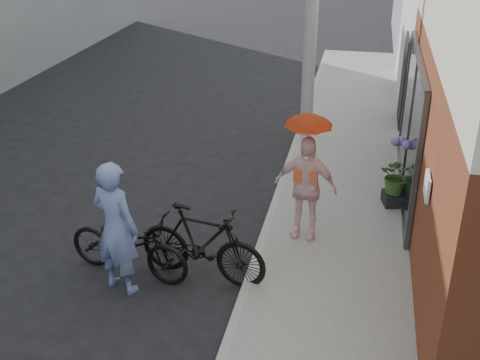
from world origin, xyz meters
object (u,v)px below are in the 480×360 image
(officer, at_px, (116,228))
(kimono_woman, at_px, (305,187))
(planter, at_px, (395,199))
(bike_left, at_px, (128,244))
(bike_right, at_px, (202,244))

(officer, relative_size, kimono_woman, 1.16)
(kimono_woman, bearing_deg, planter, 50.21)
(officer, distance_m, kimono_woman, 2.96)
(bike_left, height_order, planter, bike_left)
(bike_left, distance_m, planter, 4.74)
(bike_left, height_order, kimono_woman, kimono_woman)
(officer, distance_m, bike_left, 0.59)
(officer, xyz_separation_m, planter, (3.81, 3.16, -0.75))
(planter, bearing_deg, kimono_woman, -136.81)
(officer, bearing_deg, planter, -122.54)
(officer, height_order, kimono_woman, officer)
(bike_left, bearing_deg, officer, -169.39)
(bike_left, distance_m, bike_right, 1.07)
(kimono_woman, relative_size, planter, 4.23)
(kimono_woman, bearing_deg, bike_right, -127.21)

